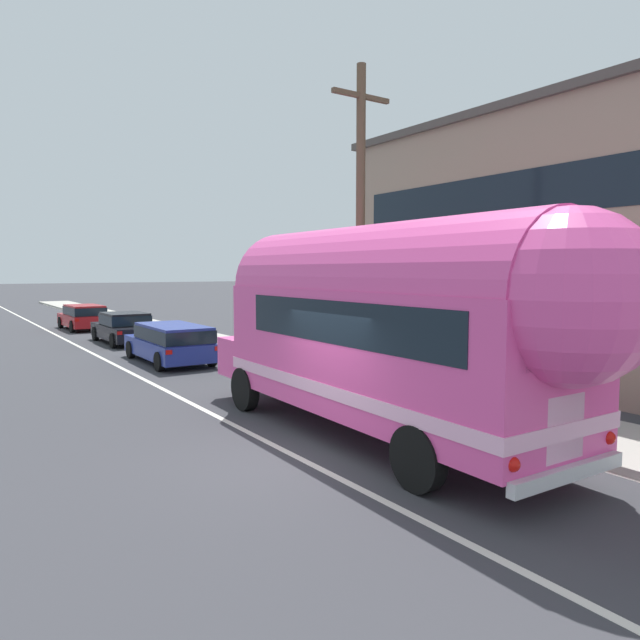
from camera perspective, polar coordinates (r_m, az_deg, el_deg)
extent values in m
plane|color=#38383D|center=(10.24, -2.11, -13.57)|extent=(300.00, 300.00, 0.00)
cube|color=silver|center=(21.13, -19.75, -4.19)|extent=(0.14, 80.00, 0.01)
cube|color=silver|center=(22.35, -10.33, -3.49)|extent=(0.12, 80.00, 0.01)
cube|color=#ADA89E|center=(21.18, -4.70, -3.69)|extent=(2.77, 90.00, 0.15)
cube|color=black|center=(15.01, 27.03, -1.14)|extent=(0.08, 17.38, 1.20)
cube|color=black|center=(15.08, 27.57, 12.20)|extent=(0.08, 17.38, 1.20)
cylinder|color=brown|center=(15.14, 4.04, 8.72)|extent=(0.24, 0.24, 8.50)
cube|color=brown|center=(15.75, 4.12, 21.34)|extent=(1.80, 0.12, 0.12)
cube|color=#EA4C9E|center=(10.96, 6.04, -2.95)|extent=(2.70, 7.94, 2.30)
cylinder|color=#EA4C9E|center=(10.87, 6.09, 3.07)|extent=(2.65, 7.84, 2.45)
sphere|color=#EA4C9E|center=(8.21, 23.40, 2.09)|extent=(2.40, 2.40, 2.40)
cube|color=#EA4C9E|center=(14.88, -5.16, -3.48)|extent=(2.29, 1.36, 0.95)
cube|color=#F4B2D6|center=(11.07, 6.00, -6.28)|extent=(2.74, 7.98, 0.24)
cube|color=black|center=(10.67, 7.07, 0.06)|extent=(2.68, 6.15, 0.76)
cube|color=black|center=(8.24, 23.34, -1.39)|extent=(2.00, 0.13, 0.84)
cube|color=#F4B2D6|center=(8.46, 23.10, -9.84)|extent=(0.80, 0.08, 0.90)
cube|color=silver|center=(8.58, 23.47, -13.82)|extent=(2.34, 0.20, 0.20)
sphere|color=red|center=(7.72, 18.58, -13.44)|extent=(0.20, 0.20, 0.20)
sphere|color=red|center=(9.39, 26.75, -10.41)|extent=(0.20, 0.20, 0.20)
cube|color=black|center=(14.22, -4.08, 1.50)|extent=(2.14, 0.15, 0.96)
cube|color=silver|center=(15.51, -6.34, -3.62)|extent=(0.90, 0.12, 0.56)
cylinder|color=black|center=(13.54, -7.48, -6.82)|extent=(0.29, 1.01, 1.00)
cylinder|color=black|center=(14.67, 0.85, -5.86)|extent=(0.29, 1.01, 1.00)
cylinder|color=black|center=(8.77, 9.69, -13.42)|extent=(0.29, 1.01, 1.00)
cylinder|color=black|center=(10.43, 19.39, -10.64)|extent=(0.29, 1.01, 1.00)
cube|color=navy|center=(21.06, -14.77, -2.67)|extent=(1.94, 4.79, 0.60)
cube|color=navy|center=(20.55, -14.38, -1.23)|extent=(1.72, 3.53, 0.55)
cube|color=black|center=(20.55, -14.38, -1.31)|extent=(1.78, 3.58, 0.43)
cube|color=red|center=(18.53, -14.79, -3.13)|extent=(0.20, 0.04, 0.14)
cube|color=red|center=(19.11, -10.15, -2.80)|extent=(0.20, 0.04, 0.14)
cylinder|color=black|center=(22.43, -18.32, -2.82)|extent=(0.21, 0.64, 0.64)
cylinder|color=black|center=(22.95, -13.99, -2.54)|extent=(0.21, 0.64, 0.64)
cylinder|color=black|center=(19.23, -15.68, -4.01)|extent=(0.21, 0.64, 0.64)
cylinder|color=black|center=(19.84, -10.73, -3.63)|extent=(0.21, 0.64, 0.64)
cube|color=black|center=(27.26, -18.87, -1.07)|extent=(1.89, 4.62, 0.60)
cube|color=black|center=(27.08, -18.84, 0.12)|extent=(1.68, 2.27, 0.55)
cube|color=black|center=(27.09, -18.83, 0.05)|extent=(1.74, 2.31, 0.43)
cube|color=red|center=(24.80, -19.30, -1.24)|extent=(0.20, 0.04, 0.14)
cube|color=red|center=(25.26, -15.72, -1.04)|extent=(0.20, 0.04, 0.14)
cylinder|color=black|center=(28.62, -21.44, -1.28)|extent=(0.20, 0.64, 0.64)
cylinder|color=black|center=(29.05, -17.98, -1.09)|extent=(0.20, 0.64, 0.64)
cylinder|color=black|center=(25.51, -19.86, -1.95)|extent=(0.20, 0.64, 0.64)
cylinder|color=black|center=(26.00, -16.02, -1.72)|extent=(0.20, 0.64, 0.64)
cube|color=#A5191E|center=(34.29, -22.53, 0.00)|extent=(1.88, 4.34, 0.60)
cube|color=#A5191E|center=(33.78, -22.38, 0.91)|extent=(1.65, 2.89, 0.55)
cube|color=black|center=(33.79, -22.38, 0.86)|extent=(1.71, 2.93, 0.43)
cube|color=red|center=(32.00, -23.02, -0.02)|extent=(0.20, 0.04, 0.14)
cube|color=red|center=(32.37, -20.34, 0.12)|extent=(0.20, 0.04, 0.14)
cylinder|color=black|center=(35.54, -24.39, -0.23)|extent=(0.21, 0.64, 0.64)
cylinder|color=black|center=(35.91, -21.72, -0.09)|extent=(0.21, 0.64, 0.64)
cylinder|color=black|center=(32.71, -23.40, -0.60)|extent=(0.21, 0.64, 0.64)
cylinder|color=black|center=(33.10, -20.51, -0.45)|extent=(0.21, 0.64, 0.64)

